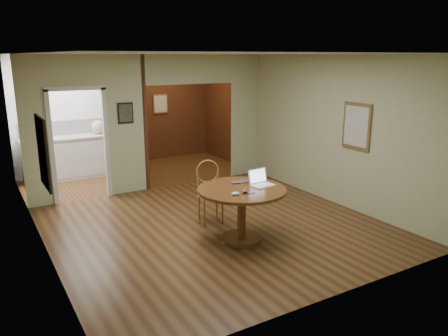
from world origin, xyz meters
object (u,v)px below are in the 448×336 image
open_laptop (260,181)px  closed_laptop (241,183)px  dining_table (242,202)px  chair (209,188)px

open_laptop → closed_laptop: open_laptop is taller
open_laptop → closed_laptop: 0.29m
dining_table → chair: size_ratio=1.27×
dining_table → closed_laptop: bearing=58.5°
closed_laptop → open_laptop: bearing=-37.6°
dining_table → closed_laptop: 0.34m
dining_table → chair: bearing=91.1°
open_laptop → closed_laptop: (-0.20, 0.21, -0.05)m
chair → open_laptop: open_laptop is taller
chair → closed_laptop: (0.15, -0.73, 0.25)m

